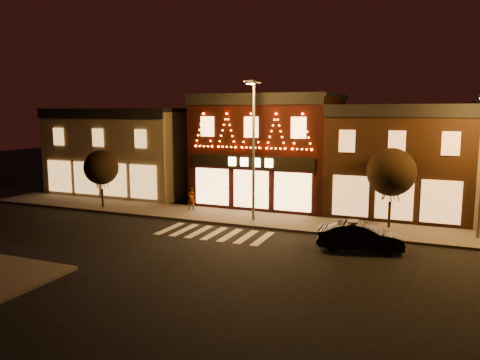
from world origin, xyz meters
The scene contains 10 objects.
ground centered at (0.00, 0.00, 0.00)m, with size 120.00×120.00×0.00m, color black.
sidewalk_far centered at (2.00, 8.00, 0.07)m, with size 44.00×4.00×0.15m, color #47423D.
building_left centered at (-13.00, 13.99, 3.66)m, with size 12.20×8.28×7.30m.
building_pulp centered at (0.00, 13.98, 4.16)m, with size 10.20×8.34×8.30m.
building_right_a centered at (9.50, 13.99, 3.76)m, with size 9.20×8.28×7.50m.
streetlamp_mid centered at (1.18, 7.22, 5.30)m, with size 0.82×2.00×8.77m.
tree_left centered at (-10.48, 7.09, 3.05)m, with size 2.48×2.48×4.15m.
tree_right centered at (9.35, 8.74, 3.50)m, with size 2.87×2.87×4.79m.
dark_sedan centered at (8.31, 3.91, 0.72)m, with size 1.51×4.34×1.43m, color black.
pedestrian centered at (-4.04, 8.71, 0.96)m, with size 0.59×0.39×1.61m, color gray.
Camera 1 is at (11.40, -19.82, 7.07)m, focal length 34.76 mm.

